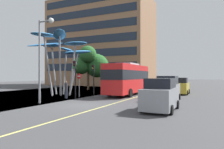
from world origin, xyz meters
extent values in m
cube|color=#424244|center=(0.00, 0.00, -0.05)|extent=(120.00, 240.00, 0.10)
cube|color=#E0D666|center=(1.82, 0.00, 0.00)|extent=(0.16, 144.00, 0.01)
cube|color=red|center=(0.07, 9.88, 2.00)|extent=(2.55, 9.75, 3.30)
cube|color=black|center=(0.07, 9.88, 2.46)|extent=(2.58, 9.85, 1.06)
cube|color=yellow|center=(0.04, 14.69, 3.35)|extent=(1.37, 0.11, 0.36)
cube|color=#B2B2B7|center=(0.07, 9.88, 3.77)|extent=(1.89, 3.42, 0.24)
cylinder|color=black|center=(1.29, 12.91, 0.48)|extent=(0.29, 0.96, 0.96)
cylinder|color=black|center=(-1.19, 12.89, 0.48)|extent=(0.29, 0.96, 0.96)
cylinder|color=black|center=(1.33, 7.21, 0.48)|extent=(0.29, 0.96, 0.96)
cylinder|color=black|center=(-1.15, 7.20, 0.48)|extent=(0.29, 0.96, 0.96)
cylinder|color=#9EA0A5|center=(-5.44, 6.01, 3.05)|extent=(1.15, 0.34, 6.14)
ellipsoid|color=#388EDB|center=(-4.98, 5.95, 6.11)|extent=(3.40, 2.08, 0.47)
cylinder|color=#9EA0A5|center=(-6.53, 7.89, 2.71)|extent=(0.77, 1.35, 5.46)
ellipsoid|color=#388EDB|center=(-6.28, 8.43, 5.42)|extent=(2.82, 4.13, 0.97)
cylinder|color=#9EA0A5|center=(-7.65, 7.47, 2.90)|extent=(0.57, 1.30, 5.84)
ellipsoid|color=#4CA3E5|center=(-7.81, 8.00, 5.80)|extent=(2.26, 3.39, 0.57)
cylinder|color=#9EA0A5|center=(-9.16, 7.12, 3.16)|extent=(1.55, 0.86, 6.37)
ellipsoid|color=#2D7FD1|center=(-9.80, 7.42, 6.32)|extent=(4.58, 3.27, 0.66)
cylinder|color=#9EA0A5|center=(-8.51, 5.47, 3.07)|extent=(1.04, 0.77, 6.18)
ellipsoid|color=#2D7FD1|center=(-8.89, 5.22, 6.15)|extent=(4.28, 3.39, 0.98)
cylinder|color=#9EA0A5|center=(-7.56, 4.27, 3.48)|extent=(0.39, 1.40, 6.99)
ellipsoid|color=#4CA3E5|center=(-7.64, 3.68, 6.95)|extent=(1.65, 3.55, 0.59)
cylinder|color=#9EA0A5|center=(-6.35, 4.90, 3.44)|extent=(1.22, 1.64, 6.93)
ellipsoid|color=#4299E0|center=(-5.88, 4.22, 6.88)|extent=(3.33, 3.96, 1.03)
cylinder|color=black|center=(-3.38, 3.68, 1.95)|extent=(0.12, 0.12, 3.89)
cube|color=black|center=(-3.38, 3.54, 3.49)|extent=(0.28, 0.24, 0.80)
sphere|color=#390706|center=(-3.38, 3.41, 3.75)|extent=(0.18, 0.18, 0.18)
sphere|color=#3A2707|center=(-3.38, 3.41, 3.49)|extent=(0.18, 0.18, 0.18)
sphere|color=green|center=(-3.38, 3.41, 3.23)|extent=(0.18, 0.18, 0.18)
cylinder|color=black|center=(-3.48, 7.64, 1.83)|extent=(0.12, 0.12, 3.65)
cube|color=black|center=(-3.48, 7.50, 3.25)|extent=(0.28, 0.24, 0.80)
sphere|color=#390706|center=(-3.48, 7.37, 3.51)|extent=(0.18, 0.18, 0.18)
sphere|color=orange|center=(-3.48, 7.37, 3.25)|extent=(0.18, 0.18, 0.18)
sphere|color=black|center=(-3.48, 7.37, 2.99)|extent=(0.18, 0.18, 0.18)
cube|color=gray|center=(6.17, -0.01, 0.85)|extent=(1.85, 4.25, 1.35)
cube|color=black|center=(6.17, -0.01, 1.86)|extent=(1.71, 2.34, 0.67)
cylinder|color=black|center=(7.09, 1.31, 0.30)|extent=(0.20, 0.60, 0.60)
cylinder|color=black|center=(5.24, 1.31, 0.30)|extent=(0.20, 0.60, 0.60)
cylinder|color=black|center=(7.09, -1.33, 0.30)|extent=(0.20, 0.60, 0.60)
cylinder|color=black|center=(5.24, -1.33, 0.30)|extent=(0.20, 0.60, 0.60)
cube|color=gray|center=(5.57, 6.06, 0.86)|extent=(1.80, 3.97, 1.37)
cube|color=black|center=(5.57, 6.06, 1.95)|extent=(1.66, 2.18, 0.79)
cylinder|color=black|center=(6.47, 7.29, 0.30)|extent=(0.20, 0.60, 0.60)
cylinder|color=black|center=(4.67, 7.29, 0.30)|extent=(0.20, 0.60, 0.60)
cylinder|color=black|center=(6.47, 4.83, 0.30)|extent=(0.20, 0.60, 0.60)
cylinder|color=black|center=(4.67, 4.83, 0.30)|extent=(0.20, 0.60, 0.60)
cube|color=gold|center=(5.84, 13.55, 0.81)|extent=(1.80, 3.84, 1.26)
cube|color=black|center=(5.84, 13.55, 1.77)|extent=(1.65, 2.11, 0.67)
cylinder|color=black|center=(6.74, 14.74, 0.30)|extent=(0.20, 0.60, 0.60)
cylinder|color=black|center=(4.94, 14.74, 0.30)|extent=(0.20, 0.60, 0.60)
cylinder|color=black|center=(6.74, 12.36, 0.30)|extent=(0.20, 0.60, 0.60)
cylinder|color=black|center=(4.94, 12.36, 0.30)|extent=(0.20, 0.60, 0.60)
cylinder|color=gray|center=(-4.02, -0.68, 3.56)|extent=(0.18, 0.18, 7.13)
cylinder|color=gray|center=(-3.40, -0.68, 6.98)|extent=(1.25, 0.12, 0.12)
sphere|color=silver|center=(-2.77, -0.68, 6.98)|extent=(0.44, 0.44, 0.44)
cylinder|color=brown|center=(-9.29, 15.78, 1.47)|extent=(0.40, 0.40, 2.93)
sphere|color=#286028|center=(-10.24, 15.08, 4.03)|extent=(2.92, 2.92, 2.92)
sphere|color=#286028|center=(-8.11, 16.77, 4.01)|extent=(3.96, 3.96, 3.96)
sphere|color=#286028|center=(-8.84, 15.00, 5.72)|extent=(2.63, 2.63, 2.63)
sphere|color=#286028|center=(-8.74, 14.78, 5.83)|extent=(2.81, 2.81, 2.81)
sphere|color=#286028|center=(-8.36, 16.74, 4.17)|extent=(3.87, 3.87, 3.87)
cylinder|color=#2D3342|center=(-4.40, 3.48, 0.46)|extent=(0.29, 0.29, 0.92)
cylinder|color=#333338|center=(-4.40, 3.48, 1.25)|extent=(0.34, 0.34, 0.67)
sphere|color=#937056|center=(-4.40, 3.48, 1.70)|extent=(0.22, 0.22, 0.22)
cylinder|color=gray|center=(-3.96, 5.23, 1.30)|extent=(0.08, 0.08, 2.61)
cylinder|color=red|center=(-3.96, 5.20, 2.31)|extent=(0.60, 0.03, 0.60)
cube|color=white|center=(-3.96, 5.17, 2.31)|extent=(0.40, 0.04, 0.11)
cube|color=#936B4C|center=(-15.67, 32.66, 10.53)|extent=(24.81, 13.81, 21.06)
cube|color=#1E2838|center=(-15.67, 25.74, 4.36)|extent=(23.32, 0.08, 1.68)
cube|color=#1E2838|center=(-15.67, 25.74, 7.37)|extent=(23.32, 0.08, 1.68)
cube|color=#1E2838|center=(-15.67, 25.74, 10.38)|extent=(23.32, 0.08, 1.68)
cube|color=#1E2838|center=(-15.67, 25.74, 13.39)|extent=(23.32, 0.08, 1.68)
cube|color=#1E2838|center=(-15.67, 25.74, 16.40)|extent=(23.32, 0.08, 1.68)
cube|color=#1E2838|center=(-15.67, 25.74, 19.41)|extent=(23.32, 0.08, 1.68)
camera|label=1|loc=(9.19, -14.26, 2.39)|focal=33.51mm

